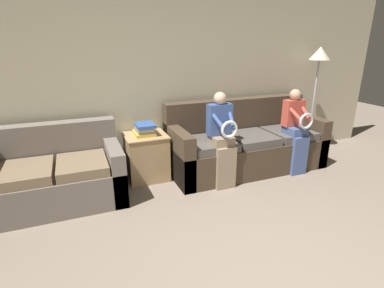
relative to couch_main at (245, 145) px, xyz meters
name	(u,v)px	position (x,y,z in m)	size (l,w,h in m)	color
wall_back	(168,81)	(-1.02, 0.49, 0.92)	(7.45, 0.06, 2.55)	#BCB293
couch_main	(245,145)	(0.00, 0.00, 0.00)	(2.27, 0.87, 0.99)	#473828
couch_side	(57,176)	(-2.56, -0.04, -0.04)	(1.47, 0.90, 0.88)	#70665B
child_left_seated	(222,137)	(-0.58, -0.37, 0.31)	(0.31, 0.37, 1.21)	gray
child_right_seated	(296,128)	(0.58, -0.37, 0.30)	(0.29, 0.37, 1.18)	#475B8E
side_shelf	(146,156)	(-1.44, 0.18, -0.03)	(0.55, 0.52, 0.63)	tan
book_stack	(145,129)	(-1.45, 0.18, 0.35)	(0.26, 0.32, 0.15)	gold
floor_lamp	(319,65)	(1.35, 0.16, 1.10)	(0.32, 0.32, 1.73)	#2D2B28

